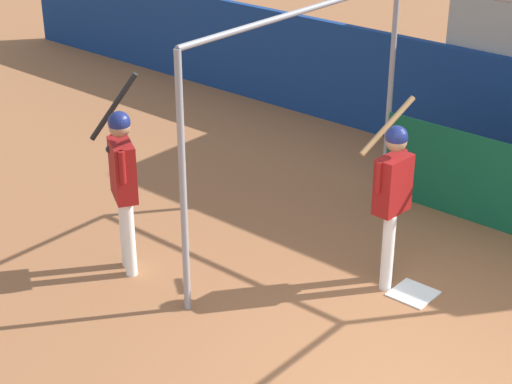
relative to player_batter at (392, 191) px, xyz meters
name	(u,v)px	position (x,y,z in m)	size (l,w,h in m)	color
batting_cage	(496,160)	(0.54, 1.23, 0.10)	(3.72, 3.77, 2.80)	gray
home_plate	(413,294)	(0.36, -0.01, -1.10)	(0.44, 0.44, 0.02)	white
player_batter	(392,191)	(0.00, 0.00, 0.00)	(0.51, 0.86, 1.95)	white
player_waiting	(123,175)	(-2.33, -1.62, 0.04)	(0.83, 0.60, 2.19)	white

